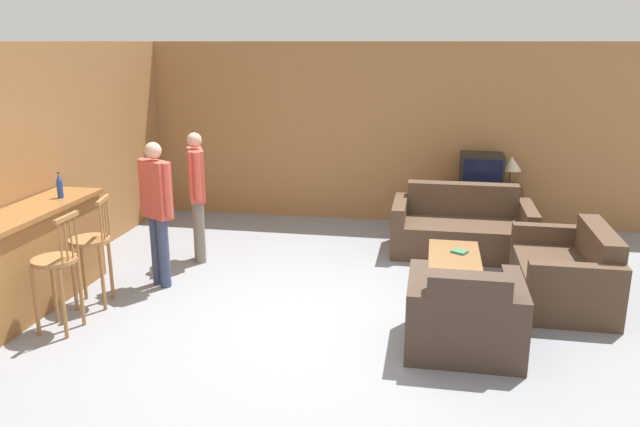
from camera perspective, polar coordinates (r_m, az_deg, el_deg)
ground_plane at (r=6.07m, az=-0.66°, el=-9.91°), size 24.00×24.00×0.00m
wall_back at (r=9.25m, az=3.73°, el=7.36°), size 9.40×0.08×2.60m
wall_left at (r=8.06m, az=-21.57°, el=5.10°), size 0.08×8.72×2.60m
bar_counter at (r=6.77m, az=-25.56°, el=-4.12°), size 0.55×2.28×1.01m
bar_chair_near at (r=6.17m, az=-22.93°, el=-4.72°), size 0.41×0.41×1.12m
bar_chair_mid at (r=6.65m, az=-20.15°, el=-3.01°), size 0.48×0.48×1.12m
couch_far at (r=8.11m, az=12.82°, el=-1.45°), size 1.73×0.95×0.83m
armchair_near at (r=5.60m, az=13.05°, el=-9.28°), size 0.98×0.91×0.81m
loveseat_right at (r=6.92m, az=21.60°, el=-5.19°), size 0.88×1.45×0.79m
coffee_table at (r=6.80m, az=12.15°, el=-4.18°), size 0.54×0.96×0.42m
tv_unit at (r=9.08m, az=14.30°, el=0.49°), size 1.11×0.48×0.66m
tv at (r=8.96m, az=14.54°, el=3.89°), size 0.58×0.50×0.45m
bottle at (r=7.09m, az=-22.71°, el=2.32°), size 0.06×0.06×0.28m
book_on_table at (r=6.82m, az=12.64°, el=-3.43°), size 0.19×0.18×0.02m
table_lamp at (r=8.99m, az=17.11°, el=4.30°), size 0.28×0.28×0.42m
person_by_window at (r=7.59m, az=-11.19°, el=2.13°), size 0.33×0.51×1.58m
person_by_counter at (r=6.88m, az=-14.69°, el=0.70°), size 0.44×0.33×1.59m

